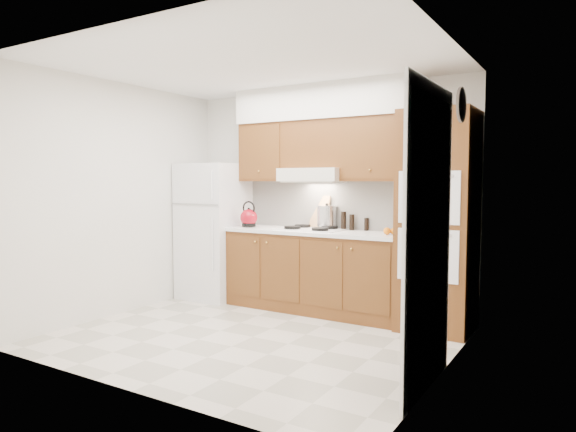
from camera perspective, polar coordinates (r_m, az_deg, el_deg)
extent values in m
plane|color=beige|center=(5.10, -3.93, -13.26)|extent=(3.60, 3.60, 0.00)
plane|color=white|center=(4.99, -4.08, 16.59)|extent=(3.60, 3.60, 0.00)
cube|color=white|center=(6.16, 4.09, 2.02)|extent=(3.60, 0.02, 2.60)
cube|color=white|center=(6.09, -17.97, 1.81)|extent=(0.02, 3.00, 2.60)
cube|color=white|center=(4.11, 16.97, 0.87)|extent=(0.02, 3.00, 2.60)
cube|color=white|center=(6.66, -8.19, -1.66)|extent=(0.75, 0.72, 1.72)
cube|color=brown|center=(5.97, 2.94, -6.25)|extent=(2.11, 0.60, 0.90)
cube|color=white|center=(5.90, 2.91, -1.77)|extent=(2.13, 0.62, 0.04)
cube|color=white|center=(6.14, 4.23, 1.26)|extent=(2.11, 0.03, 0.56)
cube|color=brown|center=(5.34, 16.31, -0.58)|extent=(0.70, 0.65, 2.20)
cube|color=brown|center=(6.38, -2.33, 7.03)|extent=(0.63, 0.33, 0.70)
cube|color=brown|center=(5.72, 9.79, 7.33)|extent=(0.73, 0.33, 0.70)
cube|color=silver|center=(5.97, 2.90, 4.60)|extent=(0.75, 0.45, 0.15)
cube|color=brown|center=(6.03, 3.18, 7.92)|extent=(0.75, 0.33, 0.55)
cube|color=silver|center=(6.05, 3.56, 12.43)|extent=(2.13, 0.36, 0.40)
cube|color=white|center=(5.94, 2.58, -1.47)|extent=(0.74, 0.50, 0.01)
cube|color=black|center=(3.79, 15.40, -3.14)|extent=(0.02, 0.90, 2.10)
cylinder|color=#3F3833|center=(4.68, 18.70, 11.62)|extent=(0.02, 0.30, 0.30)
sphere|color=maroon|center=(6.26, -4.38, -0.19)|extent=(0.22, 0.22, 0.21)
cube|color=tan|center=(6.14, 3.56, 0.52)|extent=(0.30, 0.19, 0.38)
cylinder|color=silver|center=(6.05, 4.32, -0.04)|extent=(0.30, 0.30, 0.24)
cylinder|color=black|center=(5.94, 6.19, -0.52)|extent=(0.06, 0.06, 0.21)
cylinder|color=black|center=(5.91, 7.11, -0.69)|extent=(0.07, 0.07, 0.18)
cylinder|color=black|center=(5.89, 8.71, -0.91)|extent=(0.06, 0.06, 0.14)
sphere|color=#D9650B|center=(5.50, 11.67, -1.68)|extent=(0.09, 0.09, 0.07)
sphere|color=orange|center=(5.48, 10.95, -1.65)|extent=(0.09, 0.09, 0.08)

